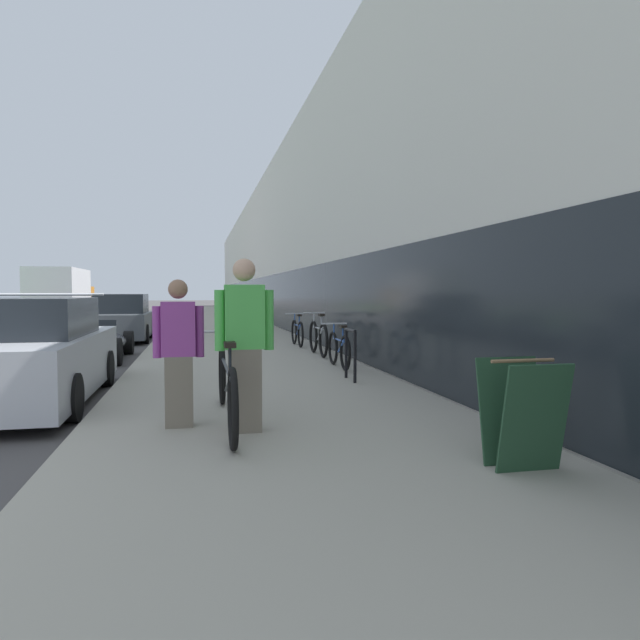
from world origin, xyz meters
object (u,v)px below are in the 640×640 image
(sandwich_board_sign, at_px, (522,413))
(parked_sedan_far, at_px, (122,320))
(bike_rack_hoop, at_px, (350,349))
(moving_truck, at_px, (61,295))
(cruiser_bike_nearest, at_px, (339,349))
(person_bystander, at_px, (179,353))
(cruiser_bike_farthest, at_px, (297,332))
(cruiser_bike_middle, at_px, (318,337))
(parked_sedan_curbside, at_px, (30,355))
(tandem_bicycle, at_px, (227,387))
(person_rider, at_px, (245,345))
(vintage_roadster_curbside, at_px, (86,344))

(sandwich_board_sign, height_order, parked_sedan_far, parked_sedan_far)
(bike_rack_hoop, height_order, moving_truck, moving_truck)
(bike_rack_hoop, distance_m, cruiser_bike_nearest, 1.57)
(person_bystander, distance_m, cruiser_bike_farthest, 9.25)
(cruiser_bike_middle, relative_size, parked_sedan_curbside, 0.41)
(tandem_bicycle, xyz_separation_m, cruiser_bike_farthest, (2.33, 8.77, -0.04))
(parked_sedan_curbside, bearing_deg, moving_truck, 101.19)
(cruiser_bike_farthest, relative_size, parked_sedan_far, 0.40)
(person_bystander, relative_size, cruiser_bike_middle, 0.85)
(person_bystander, relative_size, cruiser_bike_farthest, 0.95)
(bike_rack_hoop, xyz_separation_m, cruiser_bike_middle, (0.27, 3.78, -0.11))
(person_bystander, xyz_separation_m, cruiser_bike_farthest, (2.83, 8.79, -0.42))
(cruiser_bike_nearest, bearing_deg, cruiser_bike_middle, 88.06)
(person_bystander, distance_m, parked_sedan_far, 13.35)
(cruiser_bike_middle, xyz_separation_m, parked_sedan_far, (-5.08, 6.69, 0.14))
(cruiser_bike_nearest, height_order, parked_sedan_far, parked_sedan_far)
(person_rider, xyz_separation_m, cruiser_bike_middle, (2.24, 6.84, -0.49))
(parked_sedan_far, bearing_deg, cruiser_bike_middle, -52.75)
(tandem_bicycle, distance_m, cruiser_bike_farthest, 9.07)
(parked_sedan_curbside, bearing_deg, bike_rack_hoop, 2.84)
(tandem_bicycle, bearing_deg, sandwich_board_sign, -42.64)
(cruiser_bike_middle, bearing_deg, cruiser_bike_nearest, -91.94)
(bike_rack_hoop, relative_size, moving_truck, 0.12)
(bike_rack_hoop, bearing_deg, moving_truck, 111.76)
(cruiser_bike_middle, height_order, cruiser_bike_farthest, cruiser_bike_middle)
(cruiser_bike_nearest, height_order, moving_truck, moving_truck)
(bike_rack_hoop, distance_m, sandwich_board_sign, 4.78)
(cruiser_bike_nearest, bearing_deg, parked_sedan_far, 119.31)
(tandem_bicycle, distance_m, cruiser_bike_middle, 6.89)
(person_rider, bearing_deg, moving_truck, 105.67)
(cruiser_bike_middle, xyz_separation_m, parked_sedan_curbside, (-5.03, -4.02, 0.15))
(cruiser_bike_farthest, xyz_separation_m, vintage_roadster_curbside, (-5.15, -1.04, -0.12))
(cruiser_bike_nearest, distance_m, vintage_roadster_curbside, 6.24)
(cruiser_bike_middle, bearing_deg, parked_sedan_curbside, -141.37)
(bike_rack_hoop, xyz_separation_m, parked_sedan_curbside, (-4.76, -0.24, 0.04))
(cruiser_bike_middle, height_order, parked_sedan_curbside, parked_sedan_curbside)
(person_bystander, height_order, cruiser_bike_nearest, person_bystander)
(bike_rack_hoop, height_order, cruiser_bike_farthest, cruiser_bike_farthest)
(bike_rack_hoop, bearing_deg, person_bystander, -134.41)
(vintage_roadster_curbside, bearing_deg, bike_rack_hoop, -45.56)
(bike_rack_hoop, xyz_separation_m, parked_sedan_far, (-4.81, 10.47, 0.03))
(cruiser_bike_farthest, relative_size, moving_truck, 0.24)
(moving_truck, bearing_deg, vintage_roadster_curbside, -76.36)
(person_rider, distance_m, parked_sedan_far, 13.83)
(bike_rack_hoop, bearing_deg, vintage_roadster_curbside, 134.44)
(cruiser_bike_middle, relative_size, sandwich_board_sign, 2.07)
(moving_truck, bearing_deg, parked_sedan_curbside, -78.81)
(tandem_bicycle, relative_size, vintage_roadster_curbside, 0.73)
(parked_sedan_far, bearing_deg, person_bystander, -80.64)
(cruiser_bike_nearest, height_order, vintage_roadster_curbside, cruiser_bike_nearest)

